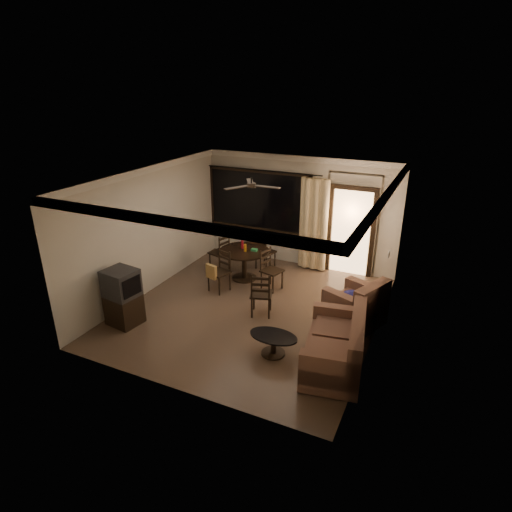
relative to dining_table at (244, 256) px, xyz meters
The scene contains 12 objects.
ground 1.66m from the dining_table, 57.79° to the right, with size 5.50×5.50×0.00m, color #7F6651.
room_shell 1.94m from the dining_table, 17.93° to the left, with size 5.50×6.70×5.50m.
dining_table is the anchor object (origin of this frame).
dining_chair_west 0.89m from the dining_table, 164.34° to the left, with size 0.52×0.52×0.95m.
dining_chair_east 0.89m from the dining_table, 15.82° to the right, with size 0.52×0.52×0.95m.
dining_chair_south 0.90m from the dining_table, 105.85° to the right, with size 0.52×0.56×0.95m.
dining_chair_north 0.84m from the dining_table, 74.37° to the left, with size 0.52×0.52×0.95m.
tv_cabinet 3.09m from the dining_table, 113.29° to the right, with size 0.66×0.61×1.14m.
sofa 3.82m from the dining_table, 39.58° to the right, with size 1.19×1.84×0.92m.
armchair 3.09m from the dining_table, 18.25° to the right, with size 1.23×1.23×0.94m.
coffee_table 3.17m from the dining_table, 54.36° to the right, with size 0.86×0.52×0.38m.
side_chair 1.79m from the dining_table, 52.38° to the right, with size 0.54×0.54×0.97m.
Camera 1 is at (3.40, -7.09, 4.46)m, focal length 30.00 mm.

